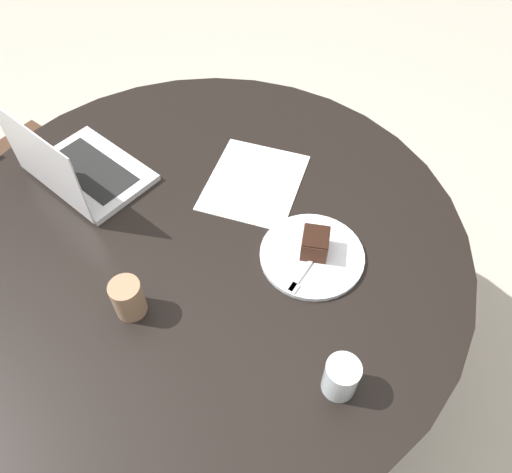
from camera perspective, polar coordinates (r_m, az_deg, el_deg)
ground_plane at (r=1.97m, az=-4.21°, el=-13.94°), size 12.00×12.00×0.00m
dining_table at (r=1.41m, az=-5.72°, el=-3.30°), size 1.38×1.38×0.77m
chair at (r=2.10m, az=-27.18°, el=6.38°), size 0.59×0.59×0.93m
paper_document at (r=1.42m, az=-0.21°, el=6.24°), size 0.38×0.36×0.00m
plate at (r=1.26m, az=6.41°, el=-2.14°), size 0.26×0.26×0.01m
cake_slice at (r=1.23m, az=6.78°, el=-0.77°), size 0.09×0.09×0.06m
fork at (r=1.22m, az=5.44°, el=-4.00°), size 0.14×0.13×0.00m
coffee_glass at (r=1.17m, az=-14.42°, el=-6.85°), size 0.07×0.07×0.10m
water_glass at (r=1.06m, az=9.68°, el=-15.59°), size 0.07×0.07×0.09m
laptop at (r=1.48m, az=-19.58°, el=7.22°), size 0.40×0.39×0.25m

